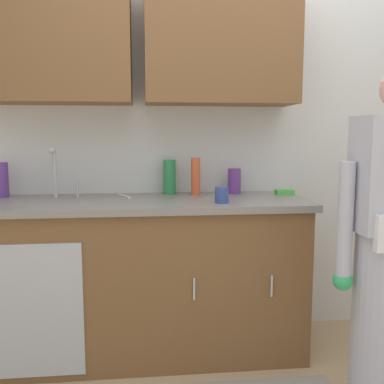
{
  "coord_description": "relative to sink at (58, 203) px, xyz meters",
  "views": [
    {
      "loc": [
        -0.52,
        -1.86,
        1.32
      ],
      "look_at": [
        -0.26,
        0.55,
        1.0
      ],
      "focal_mm": 41.07,
      "sensor_mm": 36.0,
      "label": 1
    }
  ],
  "objects": [
    {
      "name": "kitchen_wall_with_uppers",
      "position": [
        0.88,
        0.29,
        0.55
      ],
      "size": [
        4.8,
        0.44,
        2.7
      ],
      "color": "silver",
      "rests_on": "ground"
    },
    {
      "name": "counter_cabinet",
      "position": [
        0.47,
        -0.01,
        -0.48
      ],
      "size": [
        1.9,
        0.62,
        0.9
      ],
      "color": "brown",
      "rests_on": "ground"
    },
    {
      "name": "countertop",
      "position": [
        0.47,
        -0.01,
        -0.01
      ],
      "size": [
        1.96,
        0.66,
        0.04
      ],
      "primitive_type": "cube",
      "color": "gray",
      "rests_on": "counter_cabinet"
    },
    {
      "name": "sink",
      "position": [
        0.0,
        0.0,
        0.0
      ],
      "size": [
        0.5,
        0.36,
        0.35
      ],
      "color": "#B7BABF",
      "rests_on": "counter_cabinet"
    },
    {
      "name": "bottle_soap",
      "position": [
        0.82,
        0.15,
        0.13
      ],
      "size": [
        0.06,
        0.06,
        0.23
      ],
      "primitive_type": "cylinder",
      "color": "#E05933",
      "rests_on": "countertop"
    },
    {
      "name": "bottle_water_tall",
      "position": [
        1.07,
        0.19,
        0.09
      ],
      "size": [
        0.08,
        0.08,
        0.16
      ],
      "primitive_type": "cylinder",
      "color": "#66388C",
      "rests_on": "countertop"
    },
    {
      "name": "bottle_cleaner_spray",
      "position": [
        -0.36,
        0.19,
        0.12
      ],
      "size": [
        0.08,
        0.08,
        0.21
      ],
      "primitive_type": "cylinder",
      "color": "#66388C",
      "rests_on": "countertop"
    },
    {
      "name": "bottle_dish_liquid",
      "position": [
        0.66,
        0.22,
        0.12
      ],
      "size": [
        0.08,
        0.08,
        0.22
      ],
      "primitive_type": "cylinder",
      "color": "#2D8C4C",
      "rests_on": "countertop"
    },
    {
      "name": "cup_by_sink",
      "position": [
        0.92,
        -0.19,
        0.06
      ],
      "size": [
        0.08,
        0.08,
        0.09
      ],
      "primitive_type": "cylinder",
      "color": "#33478C",
      "rests_on": "countertop"
    },
    {
      "name": "knife_on_counter",
      "position": [
        0.36,
        0.16,
        0.02
      ],
      "size": [
        0.11,
        0.23,
        0.01
      ],
      "primitive_type": "cube",
      "rotation": [
        0.0,
        0.0,
        5.1
      ],
      "color": "silver",
      "rests_on": "countertop"
    },
    {
      "name": "sponge",
      "position": [
        1.38,
        0.12,
        0.03
      ],
      "size": [
        0.11,
        0.07,
        0.03
      ],
      "primitive_type": "cube",
      "color": "#4CBF4C",
      "rests_on": "countertop"
    }
  ]
}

